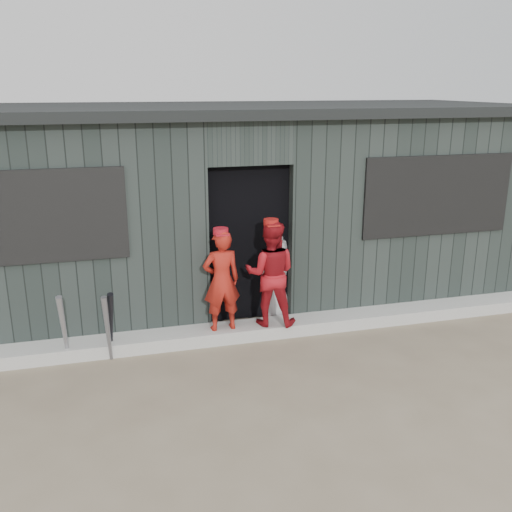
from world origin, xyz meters
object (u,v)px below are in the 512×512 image
object	(u,v)px
bat_right	(111,323)
player_grey_back	(276,279)
bat_mid	(108,329)
dugout	(225,203)
player_red_right	(271,273)
bat_left	(64,329)
player_red_left	(222,281)

from	to	relation	value
bat_right	player_grey_back	bearing A→B (deg)	13.91
bat_mid	dugout	xyz separation A→B (m)	(1.70, 1.91, 0.91)
player_red_right	bat_right	bearing A→B (deg)	22.15
bat_left	bat_right	distance (m)	0.48
bat_left	player_red_right	world-z (taller)	player_red_right
dugout	bat_left	bearing A→B (deg)	-139.22
player_red_right	dugout	bearing A→B (deg)	-64.94
bat_right	player_red_right	xyz separation A→B (m)	(1.84, 0.10, 0.38)
bat_mid	dugout	world-z (taller)	dugout
bat_left	dugout	world-z (taller)	dugout
player_red_right	bat_mid	bearing A→B (deg)	25.61
bat_right	player_red_right	distance (m)	1.88
bat_left	player_grey_back	bearing A→B (deg)	12.40
dugout	bat_mid	bearing A→B (deg)	-131.54
bat_right	player_red_right	world-z (taller)	player_red_right
player_grey_back	bat_right	bearing A→B (deg)	-3.84
player_red_left	player_red_right	distance (m)	0.58
bat_right	player_red_left	xyz separation A→B (m)	(1.25, 0.08, 0.35)
bat_mid	player_red_right	size ratio (longest dim) A/B	0.61
player_red_left	player_grey_back	world-z (taller)	player_red_left
dugout	bat_right	bearing A→B (deg)	-132.71
bat_left	player_grey_back	distance (m)	2.58
bat_mid	dugout	bearing A→B (deg)	48.46
player_grey_back	bat_left	bearing A→B (deg)	-5.34
bat_mid	player_red_left	distance (m)	1.35
bat_left	player_red_right	size ratio (longest dim) A/B	0.65
bat_right	dugout	xyz separation A→B (m)	(1.66, 1.80, 0.90)
bat_left	player_red_left	bearing A→B (deg)	4.38
bat_right	player_red_left	distance (m)	1.30
player_grey_back	player_red_right	bearing A→B (deg)	46.36
bat_mid	player_grey_back	bearing A→B (deg)	16.66
player_red_right	player_grey_back	distance (m)	0.51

